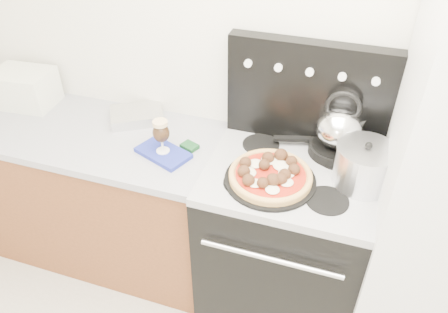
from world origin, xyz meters
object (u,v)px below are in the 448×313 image
at_px(stove_body, 283,242).
at_px(oven_mitt, 163,153).
at_px(tea_kettle, 340,124).
at_px(base_cabinet, 98,196).
at_px(skillet, 335,149).
at_px(beer_glass, 161,136).
at_px(toaster_oven, 25,88).
at_px(pizza_pan, 270,180).
at_px(stock_pot, 364,167).
at_px(pizza, 271,174).

relative_size(stove_body, oven_mitt, 3.43).
height_order(oven_mitt, tea_kettle, tea_kettle).
distance_m(stove_body, oven_mitt, 0.77).
relative_size(base_cabinet, oven_mitt, 5.65).
xyz_separation_m(stove_body, skillet, (0.17, 0.19, 0.50)).
height_order(base_cabinet, beer_glass, beer_glass).
relative_size(toaster_oven, pizza_pan, 0.78).
height_order(tea_kettle, stock_pot, tea_kettle).
xyz_separation_m(stove_body, beer_glass, (-0.61, -0.05, 0.57)).
relative_size(stove_body, toaster_oven, 2.81).
relative_size(stove_body, beer_glass, 5.09).
xyz_separation_m(tea_kettle, stock_pot, (0.13, -0.18, -0.08)).
height_order(base_cabinet, skillet, skillet).
distance_m(oven_mitt, stock_pot, 0.92).
bearing_deg(base_cabinet, stove_body, -1.30).
xyz_separation_m(pizza_pan, skillet, (0.24, 0.29, 0.02)).
height_order(base_cabinet, oven_mitt, oven_mitt).
xyz_separation_m(oven_mitt, pizza, (0.54, -0.05, 0.05)).
bearing_deg(tea_kettle, stock_pot, -60.10).
height_order(toaster_oven, beer_glass, toaster_oven).
bearing_deg(tea_kettle, toaster_oven, 175.73).
bearing_deg(pizza, toaster_oven, 170.05).
xyz_separation_m(beer_glass, skillet, (0.78, 0.24, -0.07)).
height_order(stove_body, skillet, skillet).
distance_m(skillet, tea_kettle, 0.14).
xyz_separation_m(stove_body, tea_kettle, (0.17, 0.19, 0.64)).
distance_m(oven_mitt, tea_kettle, 0.83).
distance_m(beer_glass, tea_kettle, 0.82).
xyz_separation_m(oven_mitt, beer_glass, (0.00, 0.00, 0.10)).
height_order(toaster_oven, tea_kettle, tea_kettle).
height_order(toaster_oven, oven_mitt, toaster_oven).
xyz_separation_m(pizza_pan, pizza, (0.00, 0.00, 0.03)).
height_order(base_cabinet, pizza, pizza).
bearing_deg(tea_kettle, skillet, 0.00).
height_order(base_cabinet, toaster_oven, toaster_oven).
distance_m(stove_body, pizza, 0.53).
relative_size(base_cabinet, toaster_oven, 4.63).
bearing_deg(beer_glass, skillet, 17.34).
bearing_deg(stock_pot, toaster_oven, 175.43).
bearing_deg(stove_body, beer_glass, -175.46).
bearing_deg(stock_pot, beer_glass, -176.25).
bearing_deg(oven_mitt, tea_kettle, 17.34).
relative_size(beer_glass, stock_pot, 0.71).
distance_m(oven_mitt, beer_glass, 0.10).
xyz_separation_m(oven_mitt, stock_pot, (0.91, 0.06, 0.10)).
distance_m(pizza_pan, skillet, 0.38).
bearing_deg(skillet, pizza_pan, -129.72).
bearing_deg(base_cabinet, beer_glass, -8.46).
height_order(stove_body, tea_kettle, tea_kettle).
xyz_separation_m(oven_mitt, skillet, (0.78, 0.24, 0.03)).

